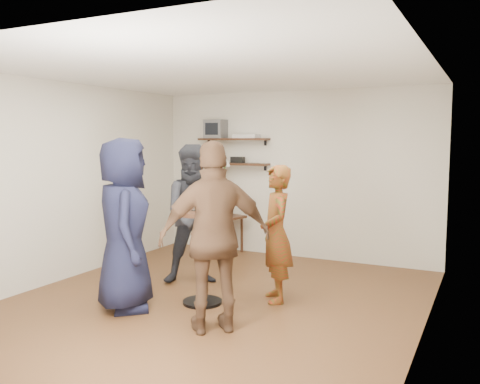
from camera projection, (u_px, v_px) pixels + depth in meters
The scene contains 18 objects.
room at pixel (216, 188), 5.71m from camera, with size 4.58×5.08×2.68m.
shelf_upper at pixel (233, 139), 8.21m from camera, with size 1.20×0.25×0.04m, color black.
shelf_lower at pixel (233, 164), 8.26m from camera, with size 1.20×0.25×0.04m, color black.
crt_monitor at pixel (216, 129), 8.34m from camera, with size 0.32×0.30×0.30m, color #59595B.
dvd_deck at pixel (247, 136), 8.10m from camera, with size 0.40×0.24×0.06m, color silver.
radio at pixel (238, 160), 8.22m from camera, with size 0.22×0.10×0.10m, color black.
power_strip at pixel (214, 161), 8.47m from camera, with size 0.30×0.05×0.03m, color black.
side_table at pixel (225, 222), 8.23m from camera, with size 0.65×0.65×0.62m.
vase_lilies at pixel (225, 197), 8.19m from camera, with size 0.19×0.20×0.98m.
drinks_table at pixel (202, 244), 5.68m from camera, with size 0.58×0.58×1.06m.
wine_glass_fl at pixel (194, 197), 5.62m from camera, with size 0.07×0.07×0.22m.
wine_glass_fr at pixel (206, 198), 5.57m from camera, with size 0.07×0.07×0.21m.
wine_glass_bl at pixel (202, 198), 5.69m from camera, with size 0.07×0.07×0.20m.
wine_glass_br at pixel (205, 198), 5.62m from camera, with size 0.07×0.07×0.21m.
person_plaid at pixel (276, 234), 5.78m from camera, with size 0.57×0.37×1.56m, color red.
person_dark at pixel (196, 214), 6.49m from camera, with size 0.87×0.68×1.79m, color black.
person_navy at pixel (124, 225), 5.47m from camera, with size 0.91×0.59×1.87m, color black.
person_brown at pixel (215, 237), 4.84m from camera, with size 1.08×0.45×1.84m, color #4F3422.
Camera 1 is at (2.78, -4.97, 1.86)m, focal length 38.00 mm.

